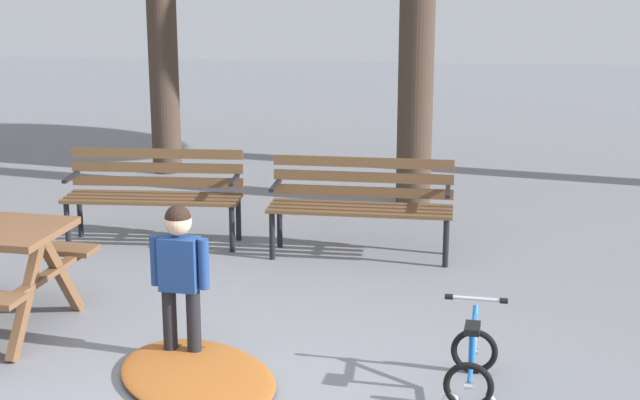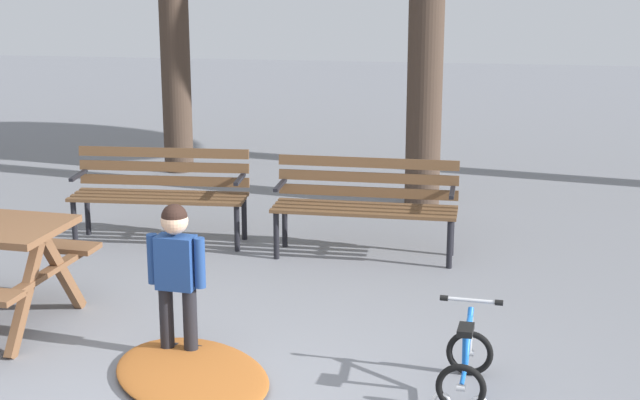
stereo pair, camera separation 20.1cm
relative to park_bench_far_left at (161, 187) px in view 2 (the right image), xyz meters
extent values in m
cube|color=brown|center=(-0.16, -2.50, -0.15)|extent=(0.11, 0.57, 0.76)
cube|color=brown|center=(-0.12, -2.01, -0.15)|extent=(0.11, 0.57, 0.76)
cube|color=brown|center=(-0.14, -2.25, -0.09)|extent=(0.18, 1.10, 0.04)
cube|color=brown|center=(0.00, 0.09, -0.07)|extent=(1.60, 0.14, 0.03)
cube|color=brown|center=(0.00, -0.03, -0.07)|extent=(1.60, 0.14, 0.03)
cube|color=brown|center=(0.01, -0.15, -0.07)|extent=(1.60, 0.14, 0.03)
cube|color=brown|center=(0.01, -0.27, -0.07)|extent=(1.60, 0.14, 0.03)
cube|color=brown|center=(-0.01, 0.13, 0.03)|extent=(1.60, 0.12, 0.09)
cube|color=brown|center=(-0.01, 0.13, 0.16)|extent=(1.60, 0.12, 0.09)
cube|color=brown|center=(-0.01, 0.13, 0.30)|extent=(1.60, 0.12, 0.09)
cylinder|color=black|center=(0.76, -0.22, -0.29)|extent=(0.05, 0.05, 0.44)
cylinder|color=black|center=(0.74, 0.14, -0.29)|extent=(0.05, 0.05, 0.44)
cube|color=black|center=(0.75, -0.04, 0.11)|extent=(0.06, 0.40, 0.03)
cylinder|color=black|center=(-0.74, -0.29, -0.29)|extent=(0.05, 0.05, 0.44)
cylinder|color=black|center=(-0.75, 0.07, -0.29)|extent=(0.05, 0.05, 0.44)
cube|color=black|center=(-0.75, -0.11, 0.11)|extent=(0.06, 0.40, 0.03)
cube|color=brown|center=(1.91, -0.06, -0.07)|extent=(1.60, 0.10, 0.03)
cube|color=brown|center=(1.91, -0.18, -0.07)|extent=(1.60, 0.10, 0.03)
cube|color=brown|center=(1.90, -0.30, -0.07)|extent=(1.60, 0.10, 0.03)
cube|color=brown|center=(1.90, -0.42, -0.07)|extent=(1.60, 0.10, 0.03)
cube|color=brown|center=(1.91, -0.02, 0.03)|extent=(1.60, 0.08, 0.09)
cube|color=brown|center=(1.91, -0.02, 0.16)|extent=(1.60, 0.08, 0.09)
cube|color=brown|center=(1.91, -0.02, 0.30)|extent=(1.60, 0.08, 0.09)
cylinder|color=black|center=(2.65, -0.42, -0.29)|extent=(0.05, 0.05, 0.44)
cylinder|color=black|center=(2.66, -0.06, -0.29)|extent=(0.05, 0.05, 0.44)
cube|color=black|center=(2.65, -0.24, 0.11)|extent=(0.05, 0.40, 0.03)
cylinder|color=black|center=(1.15, -0.39, -0.29)|extent=(0.05, 0.05, 0.44)
cylinder|color=black|center=(1.16, -0.03, -0.29)|extent=(0.05, 0.05, 0.44)
cube|color=black|center=(1.15, -0.21, 0.11)|extent=(0.05, 0.40, 0.03)
cylinder|color=black|center=(1.00, -2.56, -0.27)|extent=(0.09, 0.09, 0.48)
cube|color=black|center=(1.00, -2.56, -0.48)|extent=(0.11, 0.17, 0.06)
cylinder|color=black|center=(0.83, -2.54, -0.27)|extent=(0.09, 0.09, 0.48)
cube|color=black|center=(0.83, -2.54, -0.48)|extent=(0.11, 0.17, 0.06)
cube|color=navy|center=(0.92, -2.55, 0.15)|extent=(0.27, 0.17, 0.36)
sphere|color=#E0B28E|center=(0.92, -2.55, 0.43)|extent=(0.18, 0.18, 0.18)
sphere|color=black|center=(0.92, -2.55, 0.46)|extent=(0.17, 0.17, 0.17)
cylinder|color=navy|center=(1.08, -2.57, 0.16)|extent=(0.07, 0.07, 0.34)
cylinder|color=navy|center=(0.75, -2.53, 0.16)|extent=(0.07, 0.07, 0.34)
torus|color=black|center=(2.83, -2.55, -0.36)|extent=(0.30, 0.07, 0.30)
cylinder|color=silver|center=(2.83, -2.55, -0.36)|extent=(0.05, 0.04, 0.04)
torus|color=black|center=(2.78, -3.07, -0.36)|extent=(0.30, 0.07, 0.30)
cylinder|color=silver|center=(2.78, -3.07, -0.36)|extent=(0.05, 0.04, 0.04)
cylinder|color=blue|center=(2.81, -2.73, -0.19)|extent=(0.07, 0.31, 0.32)
cylinder|color=blue|center=(2.79, -2.89, -0.21)|extent=(0.04, 0.08, 0.27)
cylinder|color=blue|center=(2.79, -2.97, -0.35)|extent=(0.05, 0.20, 0.05)
cylinder|color=silver|center=(2.82, -2.57, -0.20)|extent=(0.04, 0.07, 0.32)
cylinder|color=blue|center=(2.81, -2.75, -0.09)|extent=(0.06, 0.32, 0.05)
cube|color=black|center=(2.79, -2.91, -0.06)|extent=(0.11, 0.18, 0.04)
cylinder|color=silver|center=(2.82, -2.59, 0.01)|extent=(0.34, 0.06, 0.02)
cylinder|color=black|center=(2.65, -2.57, 0.01)|extent=(0.05, 0.04, 0.04)
cylinder|color=black|center=(2.99, -2.60, 0.01)|extent=(0.05, 0.04, 0.04)
ellipsoid|color=#9E5623|center=(1.09, -2.88, -0.48)|extent=(1.49, 1.54, 0.07)
cylinder|color=#423328|center=(-0.69, 2.85, 1.25)|extent=(0.35, 0.35, 3.52)
camera|label=1|loc=(2.55, -8.40, 2.14)|focal=54.76mm
camera|label=2|loc=(2.74, -8.37, 2.14)|focal=54.76mm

